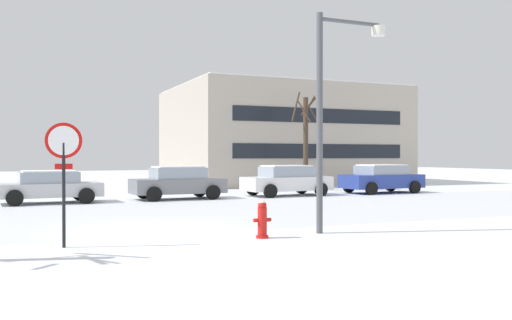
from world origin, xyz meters
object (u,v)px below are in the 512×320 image
street_lamp (333,98)px  parked_car_silver (49,186)px  fire_hydrant (262,219)px  stop_sign (64,160)px  parked_car_white (287,180)px  parked_car_blue (382,178)px  parked_car_gray (178,182)px

street_lamp → parked_car_silver: 13.88m
fire_hydrant → street_lamp: bearing=5.3°
fire_hydrant → parked_car_silver: 13.00m
stop_sign → fire_hydrant: size_ratio=2.94×
stop_sign → parked_car_white: 16.35m
parked_car_white → street_lamp: bearing=-111.3°
parked_car_blue → parked_car_white: bearing=178.2°
fire_hydrant → parked_car_white: parked_car_white is taller
street_lamp → parked_car_white: street_lamp is taller
parked_car_gray → street_lamp: bearing=-86.6°
parked_car_white → parked_car_gray: bearing=179.8°
parked_car_silver → parked_car_blue: (16.28, -0.21, 0.07)m
street_lamp → parked_car_white: size_ratio=1.28×
street_lamp → parked_car_gray: (-0.71, 12.12, -2.68)m
parked_car_blue → parked_car_gray: bearing=179.0°
parked_car_gray → parked_car_blue: 10.86m
stop_sign → fire_hydrant: bearing=-5.4°
stop_sign → street_lamp: bearing=-2.0°
stop_sign → parked_car_silver: 11.97m
street_lamp → parked_car_silver: size_ratio=1.32×
parked_car_white → fire_hydrant: bearing=-118.8°
stop_sign → street_lamp: (6.46, -0.23, 1.56)m
parked_car_gray → parked_car_white: 5.43m
parked_car_blue → stop_sign: bearing=-144.8°
parked_car_gray → parked_car_blue: size_ratio=0.97×
stop_sign → fire_hydrant: (4.42, -0.42, -1.41)m
stop_sign → parked_car_silver: (0.32, 11.91, -1.17)m
street_lamp → parked_car_blue: (10.14, 11.93, -2.67)m
parked_car_silver → parked_car_white: bearing=-0.2°
fire_hydrant → parked_car_blue: bearing=44.9°
street_lamp → parked_car_white: (4.72, 12.11, -2.67)m
stop_sign → parked_car_white: stop_sign is taller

